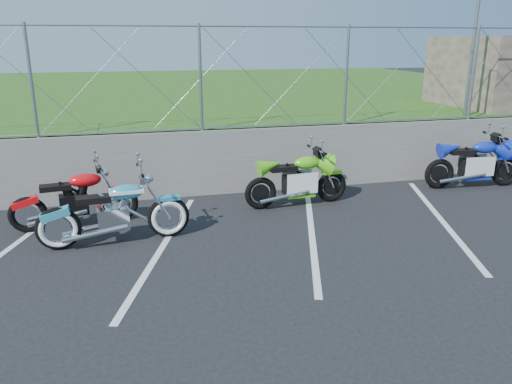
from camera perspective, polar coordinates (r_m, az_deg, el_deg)
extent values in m
plane|color=black|center=(6.88, -9.94, -9.23)|extent=(90.00, 90.00, 0.00)
cube|color=#61625D|center=(9.96, -11.76, 2.96)|extent=(30.00, 0.22, 1.30)
cube|color=#244D14|center=(19.82, -13.23, 9.75)|extent=(30.00, 20.00, 1.30)
cylinder|color=gray|center=(9.68, -12.72, 18.05)|extent=(28.00, 0.03, 0.03)
cylinder|color=gray|center=(9.82, -12.00, 6.92)|extent=(28.00, 0.03, 0.03)
cylinder|color=gray|center=(12.59, 23.51, 14.72)|extent=(0.08, 0.08, 3.00)
cube|color=silver|center=(7.78, -10.54, -6.01)|extent=(1.49, 4.31, 0.01)
cube|color=silver|center=(8.25, 6.36, -4.48)|extent=(1.49, 4.31, 0.01)
cube|color=silver|center=(9.33, 20.35, -2.90)|extent=(1.49, 4.31, 0.01)
torus|color=black|center=(7.96, -21.65, -3.91)|extent=(0.67, 0.16, 0.66)
torus|color=black|center=(8.00, -9.97, -2.80)|extent=(0.67, 0.16, 0.66)
cube|color=silver|center=(7.91, -15.98, -2.91)|extent=(0.48, 0.32, 0.34)
ellipsoid|color=teal|center=(7.80, -14.60, 0.03)|extent=(0.55, 0.29, 0.23)
cube|color=black|center=(7.81, -18.09, -0.80)|extent=(0.52, 0.28, 0.09)
cube|color=teal|center=(7.90, -10.09, -0.68)|extent=(0.39, 0.18, 0.06)
cylinder|color=silver|center=(7.73, -13.12, 2.45)|extent=(0.08, 0.72, 0.03)
torus|color=black|center=(8.87, -24.60, -2.37)|extent=(0.61, 0.19, 0.60)
torus|color=black|center=(8.90, -15.21, -1.31)|extent=(0.61, 0.19, 0.60)
cube|color=black|center=(8.83, -20.08, -1.32)|extent=(0.48, 0.33, 0.33)
ellipsoid|color=red|center=(8.73, -18.94, 1.28)|extent=(0.54, 0.31, 0.23)
cube|color=black|center=(8.73, -21.94, 0.50)|extent=(0.52, 0.30, 0.09)
cube|color=red|center=(8.82, -15.35, 0.44)|extent=(0.39, 0.20, 0.06)
cylinder|color=silver|center=(8.68, -17.72, 2.93)|extent=(0.13, 0.70, 0.03)
torus|color=black|center=(9.17, 0.52, -0.14)|extent=(0.62, 0.15, 0.61)
torus|color=black|center=(9.71, 8.62, 0.65)|extent=(0.62, 0.15, 0.61)
cube|color=black|center=(9.38, 4.59, 0.85)|extent=(0.49, 0.32, 0.35)
ellipsoid|color=#5DD21A|center=(9.36, 5.91, 3.36)|extent=(0.55, 0.29, 0.24)
cube|color=black|center=(9.20, 3.11, 2.72)|extent=(0.52, 0.28, 0.09)
cube|color=#5DD21A|center=(9.64, 8.69, 2.27)|extent=(0.40, 0.18, 0.06)
cylinder|color=silver|center=(9.38, 6.94, 4.84)|extent=(0.08, 0.73, 0.03)
torus|color=black|center=(11.13, 20.20, 1.97)|extent=(0.65, 0.18, 0.64)
torus|color=black|center=(11.92, 26.62, 2.15)|extent=(0.65, 0.18, 0.64)
cube|color=black|center=(11.47, 23.49, 2.58)|extent=(0.52, 0.35, 0.36)
ellipsoid|color=#132AB5|center=(11.51, 24.74, 4.65)|extent=(0.59, 0.31, 0.25)
cube|color=black|center=(11.25, 22.50, 4.28)|extent=(0.56, 0.31, 0.10)
cube|color=#132AB5|center=(11.86, 26.81, 3.54)|extent=(0.42, 0.20, 0.06)
cylinder|color=silver|center=(11.56, 25.66, 5.85)|extent=(0.11, 0.77, 0.03)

